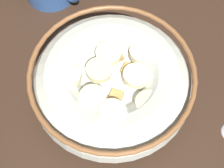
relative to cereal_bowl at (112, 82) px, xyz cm
name	(u,v)px	position (x,y,z in cm)	size (l,w,h in cm)	color
ground_plane	(112,97)	(-0.01, 0.00, -4.49)	(120.70, 120.70, 2.00)	#332116
cereal_bowl	(112,82)	(0.00, 0.00, 0.00)	(19.93, 19.93, 6.63)	beige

